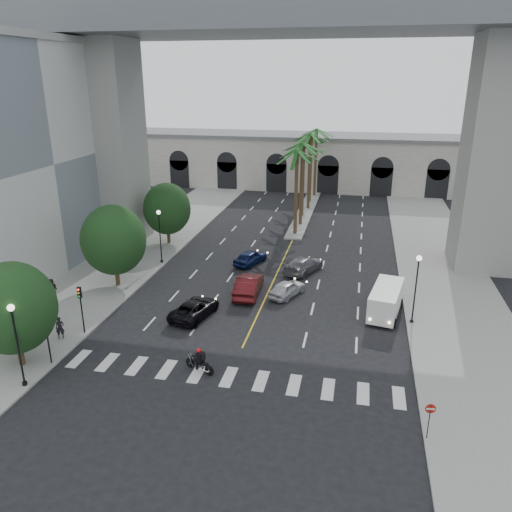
{
  "coord_description": "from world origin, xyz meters",
  "views": [
    {
      "loc": [
        7.02,
        -26.52,
        17.15
      ],
      "look_at": [
        0.1,
        6.0,
        5.17
      ],
      "focal_mm": 35.0,
      "sensor_mm": 36.0,
      "label": 1
    }
  ],
  "objects_px": {
    "car_a": "(287,288)",
    "pedestrian_a": "(60,328)",
    "traffic_signal_near": "(46,329)",
    "car_d": "(304,265)",
    "pedestrian_b": "(52,290)",
    "do_not_enter_sign": "(430,414)",
    "lamp_post_right": "(416,284)",
    "car_c": "(195,309)",
    "car_e": "(250,257)",
    "traffic_signal_far": "(81,302)",
    "motorcycle_rider": "(200,361)",
    "car_b": "(249,285)",
    "lamp_post_left_far": "(160,232)",
    "lamp_post_left_near": "(16,339)",
    "cargo_van": "(386,300)"
  },
  "relations": [
    {
      "from": "car_a",
      "to": "pedestrian_a",
      "type": "xyz_separation_m",
      "value": [
        -14.12,
        -10.56,
        0.28
      ]
    },
    {
      "from": "traffic_signal_near",
      "to": "car_d",
      "type": "bearing_deg",
      "value": 54.64
    },
    {
      "from": "pedestrian_b",
      "to": "do_not_enter_sign",
      "type": "bearing_deg",
      "value": -21.0
    },
    {
      "from": "lamp_post_right",
      "to": "car_d",
      "type": "bearing_deg",
      "value": 136.09
    },
    {
      "from": "car_c",
      "to": "car_e",
      "type": "height_order",
      "value": "car_e"
    },
    {
      "from": "traffic_signal_far",
      "to": "motorcycle_rider",
      "type": "height_order",
      "value": "traffic_signal_far"
    },
    {
      "from": "motorcycle_rider",
      "to": "car_b",
      "type": "bearing_deg",
      "value": 111.73
    },
    {
      "from": "car_a",
      "to": "pedestrian_b",
      "type": "xyz_separation_m",
      "value": [
        -18.24,
        -5.09,
        0.39
      ]
    },
    {
      "from": "traffic_signal_far",
      "to": "do_not_enter_sign",
      "type": "distance_m",
      "value": 23.33
    },
    {
      "from": "car_d",
      "to": "do_not_enter_sign",
      "type": "distance_m",
      "value": 23.32
    },
    {
      "from": "lamp_post_left_far",
      "to": "motorcycle_rider",
      "type": "xyz_separation_m",
      "value": [
        9.55,
        -17.28,
        -2.5
      ]
    },
    {
      "from": "car_d",
      "to": "pedestrian_a",
      "type": "bearing_deg",
      "value": 70.62
    },
    {
      "from": "lamp_post_left_near",
      "to": "traffic_signal_far",
      "type": "relative_size",
      "value": 1.47
    },
    {
      "from": "motorcycle_rider",
      "to": "do_not_enter_sign",
      "type": "distance_m",
      "value": 13.48
    },
    {
      "from": "motorcycle_rider",
      "to": "car_e",
      "type": "height_order",
      "value": "motorcycle_rider"
    },
    {
      "from": "lamp_post_left_far",
      "to": "traffic_signal_near",
      "type": "bearing_deg",
      "value": -89.69
    },
    {
      "from": "traffic_signal_far",
      "to": "pedestrian_a",
      "type": "bearing_deg",
      "value": -138.91
    },
    {
      "from": "traffic_signal_near",
      "to": "traffic_signal_far",
      "type": "bearing_deg",
      "value": 90.0
    },
    {
      "from": "car_e",
      "to": "pedestrian_a",
      "type": "height_order",
      "value": "pedestrian_a"
    },
    {
      "from": "cargo_van",
      "to": "pedestrian_a",
      "type": "distance_m",
      "value": 23.59
    },
    {
      "from": "traffic_signal_near",
      "to": "car_a",
      "type": "height_order",
      "value": "traffic_signal_near"
    },
    {
      "from": "lamp_post_right",
      "to": "do_not_enter_sign",
      "type": "height_order",
      "value": "lamp_post_right"
    },
    {
      "from": "car_a",
      "to": "do_not_enter_sign",
      "type": "distance_m",
      "value": 18.53
    },
    {
      "from": "lamp_post_left_near",
      "to": "lamp_post_left_far",
      "type": "bearing_deg",
      "value": 90.0
    },
    {
      "from": "pedestrian_a",
      "to": "car_d",
      "type": "bearing_deg",
      "value": 18.93
    },
    {
      "from": "lamp_post_left_near",
      "to": "lamp_post_left_far",
      "type": "xyz_separation_m",
      "value": [
        0.0,
        21.0,
        0.0
      ]
    },
    {
      "from": "lamp_post_left_far",
      "to": "lamp_post_right",
      "type": "xyz_separation_m",
      "value": [
        22.8,
        -8.0,
        0.0
      ]
    },
    {
      "from": "motorcycle_rider",
      "to": "pedestrian_a",
      "type": "height_order",
      "value": "pedestrian_a"
    },
    {
      "from": "lamp_post_left_near",
      "to": "cargo_van",
      "type": "xyz_separation_m",
      "value": [
        20.89,
        14.07,
        -1.97
      ]
    },
    {
      "from": "lamp_post_left_near",
      "to": "car_d",
      "type": "height_order",
      "value": "lamp_post_left_near"
    },
    {
      "from": "traffic_signal_near",
      "to": "pedestrian_b",
      "type": "relative_size",
      "value": 2.01
    },
    {
      "from": "lamp_post_right",
      "to": "traffic_signal_near",
      "type": "relative_size",
      "value": 1.47
    },
    {
      "from": "lamp_post_left_near",
      "to": "pedestrian_b",
      "type": "height_order",
      "value": "lamp_post_left_near"
    },
    {
      "from": "pedestrian_a",
      "to": "lamp_post_left_far",
      "type": "bearing_deg",
      "value": 57.34
    },
    {
      "from": "motorcycle_rider",
      "to": "pedestrian_a",
      "type": "distance_m",
      "value": 10.78
    },
    {
      "from": "car_b",
      "to": "car_e",
      "type": "distance_m",
      "value": 7.22
    },
    {
      "from": "lamp_post_right",
      "to": "car_b",
      "type": "relative_size",
      "value": 1.04
    },
    {
      "from": "pedestrian_b",
      "to": "car_d",
      "type": "bearing_deg",
      "value": 29.95
    },
    {
      "from": "traffic_signal_far",
      "to": "pedestrian_a",
      "type": "relative_size",
      "value": 2.31
    },
    {
      "from": "lamp_post_left_far",
      "to": "cargo_van",
      "type": "distance_m",
      "value": 22.1
    },
    {
      "from": "lamp_post_right",
      "to": "lamp_post_left_near",
      "type": "bearing_deg",
      "value": -150.31
    },
    {
      "from": "traffic_signal_near",
      "to": "pedestrian_b",
      "type": "distance_m",
      "value": 10.07
    },
    {
      "from": "car_d",
      "to": "do_not_enter_sign",
      "type": "xyz_separation_m",
      "value": [
        8.79,
        -21.58,
        0.85
      ]
    },
    {
      "from": "cargo_van",
      "to": "car_a",
      "type": "bearing_deg",
      "value": 176.38
    },
    {
      "from": "motorcycle_rider",
      "to": "lamp_post_left_near",
      "type": "bearing_deg",
      "value": -135.34
    },
    {
      "from": "traffic_signal_far",
      "to": "motorcycle_rider",
      "type": "bearing_deg",
      "value": -16.4
    },
    {
      "from": "lamp_post_left_far",
      "to": "pedestrian_a",
      "type": "bearing_deg",
      "value": -93.96
    },
    {
      "from": "car_e",
      "to": "pedestrian_b",
      "type": "relative_size",
      "value": 2.26
    },
    {
      "from": "lamp_post_left_near",
      "to": "lamp_post_right",
      "type": "relative_size",
      "value": 1.0
    },
    {
      "from": "car_c",
      "to": "car_d",
      "type": "xyz_separation_m",
      "value": [
        6.94,
        10.91,
        0.05
      ]
    }
  ]
}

